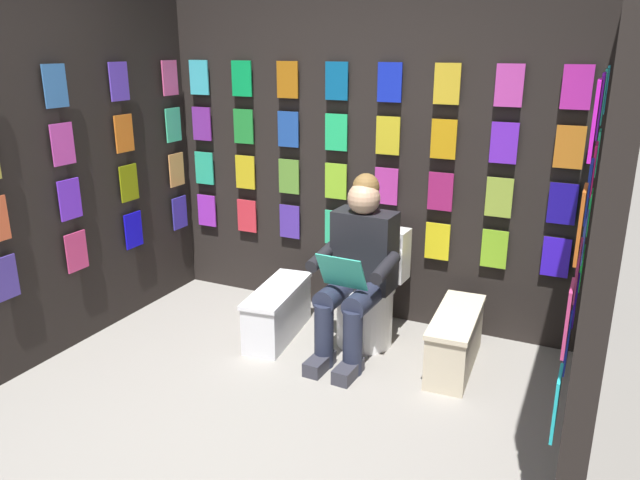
% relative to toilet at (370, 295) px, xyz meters
% --- Properties ---
extents(ground_plane, '(30.00, 30.00, 0.00)m').
position_rel_toilet_xyz_m(ground_plane, '(0.23, 1.61, -0.33)').
color(ground_plane, gray).
extents(display_wall_back, '(3.21, 0.14, 2.30)m').
position_rel_toilet_xyz_m(display_wall_back, '(0.23, -0.45, 0.82)').
color(display_wall_back, black).
rests_on(display_wall_back, ground).
extents(display_wall_left, '(0.14, 2.01, 2.30)m').
position_rel_toilet_xyz_m(display_wall_left, '(-1.38, 0.61, 0.82)').
color(display_wall_left, black).
rests_on(display_wall_left, ground).
extents(display_wall_right, '(0.14, 2.01, 2.30)m').
position_rel_toilet_xyz_m(display_wall_right, '(1.83, 0.61, 0.82)').
color(display_wall_right, black).
rests_on(display_wall_right, ground).
extents(toilet, '(0.41, 0.56, 0.77)m').
position_rel_toilet_xyz_m(toilet, '(0.00, 0.00, 0.00)').
color(toilet, white).
rests_on(toilet, ground).
extents(person_reading, '(0.54, 0.69, 1.19)m').
position_rel_toilet_xyz_m(person_reading, '(0.01, 0.23, 0.27)').
color(person_reading, black).
rests_on(person_reading, ground).
extents(comic_longbox_near, '(0.29, 0.76, 0.37)m').
position_rel_toilet_xyz_m(comic_longbox_near, '(-0.63, 0.14, -0.14)').
color(comic_longbox_near, beige).
rests_on(comic_longbox_near, ground).
extents(comic_longbox_far, '(0.34, 0.76, 0.36)m').
position_rel_toilet_xyz_m(comic_longbox_far, '(0.59, 0.24, -0.14)').
color(comic_longbox_far, silver).
rests_on(comic_longbox_far, ground).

